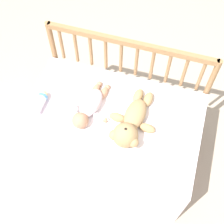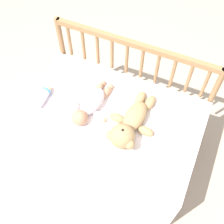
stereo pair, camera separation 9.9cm
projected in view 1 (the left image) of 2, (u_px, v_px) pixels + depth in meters
name	position (u px, v px, depth m)	size (l,w,h in m)	color
ground_plane	(111.00, 153.00, 2.34)	(12.00, 12.00, 0.00)	tan
crib_mattress	(111.00, 138.00, 2.13)	(1.10, 0.71, 0.51)	silver
crib_rail	(128.00, 66.00, 2.05)	(1.10, 0.04, 0.80)	#997047
blanket	(115.00, 113.00, 1.93)	(0.80, 0.54, 0.01)	white
teddy_bear	(131.00, 123.00, 1.83)	(0.30, 0.44, 0.15)	tan
baby	(89.00, 106.00, 1.91)	(0.30, 0.38, 0.10)	white
baby_bottle	(40.00, 102.00, 1.94)	(0.06, 0.16, 0.06)	white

